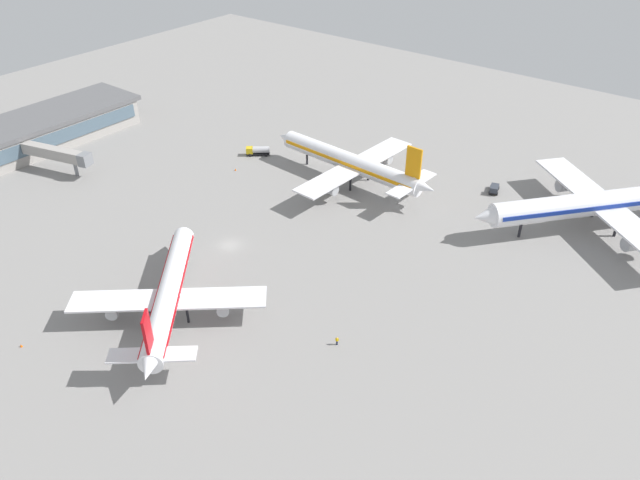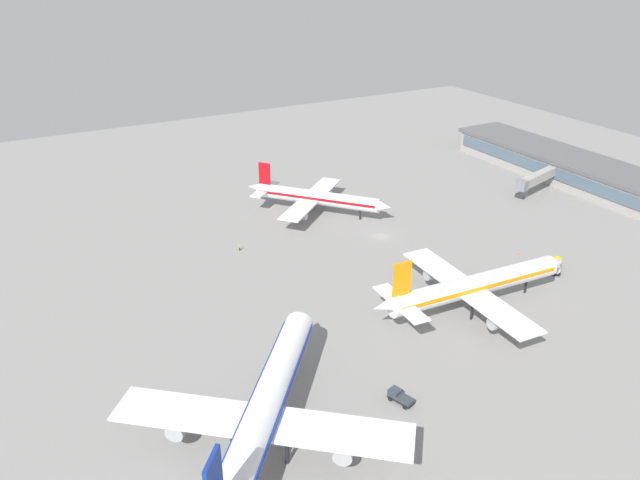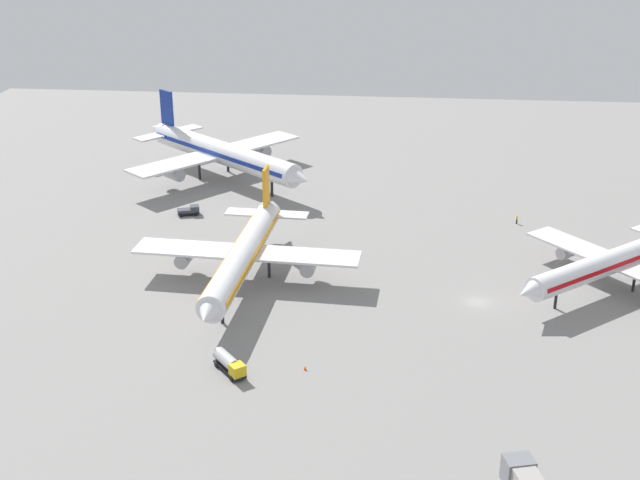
# 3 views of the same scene
# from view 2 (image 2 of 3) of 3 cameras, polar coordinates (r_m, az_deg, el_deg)

# --- Properties ---
(ground) EXTENTS (288.00, 288.00, 0.00)m
(ground) POSITION_cam_2_polar(r_m,az_deg,el_deg) (164.37, 5.66, 0.35)
(ground) COLOR gray
(terminal_building) EXTENTS (82.76, 19.16, 8.17)m
(terminal_building) POSITION_cam_2_polar(r_m,az_deg,el_deg) (219.81, 21.44, 6.38)
(terminal_building) COLOR #9E9993
(terminal_building) RESTS_ON ground
(airplane_at_gate) EXTENTS (35.60, 32.20, 13.17)m
(airplane_at_gate) POSITION_cam_2_polar(r_m,az_deg,el_deg) (176.17, -0.38, 3.93)
(airplane_at_gate) COLOR white
(airplane_at_gate) RESTS_ON ground
(airplane_taxiing) EXTENTS (39.13, 48.75, 14.83)m
(airplane_taxiing) POSITION_cam_2_polar(r_m,az_deg,el_deg) (133.08, 13.90, -4.08)
(airplane_taxiing) COLOR white
(airplane_taxiing) RESTS_ON ground
(airplane_distant) EXTENTS (46.73, 41.67, 17.19)m
(airplane_distant) POSITION_cam_2_polar(r_m,az_deg,el_deg) (96.51, -5.15, -15.43)
(airplane_distant) COLOR white
(airplane_distant) RESTS_ON ground
(fuel_truck) EXTENTS (5.50, 6.05, 2.50)m
(fuel_truck) POSITION_cam_2_polar(r_m,az_deg,el_deg) (155.98, 20.91, -2.19)
(fuel_truck) COLOR black
(fuel_truck) RESTS_ON ground
(pushback_tractor) EXTENTS (4.77, 3.28, 1.90)m
(pushback_tractor) POSITION_cam_2_polar(r_m,az_deg,el_deg) (107.88, 7.33, -14.08)
(pushback_tractor) COLOR black
(pushback_tractor) RESTS_ON ground
(ground_crew_worker) EXTENTS (0.51, 0.53, 1.67)m
(ground_crew_worker) POSITION_cam_2_polar(r_m,az_deg,el_deg) (156.90, -7.41, -0.67)
(ground_crew_worker) COLOR #1E2338
(ground_crew_worker) RESTS_ON ground
(jet_bridge) EXTENTS (8.24, 20.65, 6.74)m
(jet_bridge) POSITION_cam_2_polar(r_m,az_deg,el_deg) (201.02, 19.22, 5.35)
(jet_bridge) COLOR #9E9993
(jet_bridge) RESTS_ON ground
(safety_cone_near_gate) EXTENTS (0.44, 0.44, 0.60)m
(safety_cone_near_gate) POSITION_cam_2_polar(r_m,az_deg,el_deg) (161.30, 17.76, -1.21)
(safety_cone_near_gate) COLOR #EA590C
(safety_cone_near_gate) RESTS_ON ground
(safety_cone_mid_apron) EXTENTS (0.44, 0.44, 0.60)m
(safety_cone_mid_apron) POSITION_cam_2_polar(r_m,az_deg,el_deg) (201.61, 0.09, 5.39)
(safety_cone_mid_apron) COLOR #EA590C
(safety_cone_mid_apron) RESTS_ON ground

